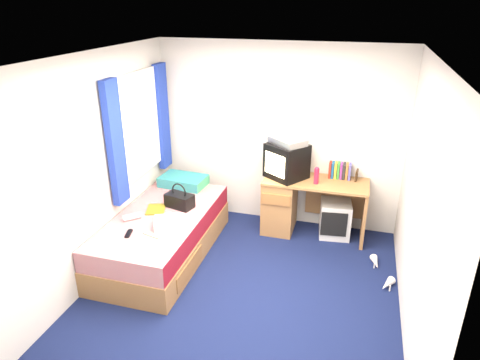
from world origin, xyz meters
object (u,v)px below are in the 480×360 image
(white_heels, at_px, (381,273))
(remote_control, at_px, (129,233))
(bed, at_px, (163,235))
(handbag, at_px, (179,200))
(crt_tv, at_px, (286,161))
(magazine, at_px, (156,209))
(colour_swatch_fan, at_px, (152,235))
(vcr, at_px, (288,141))
(desk, at_px, (293,202))
(picture_frame, at_px, (357,175))
(storage_cube, at_px, (335,219))
(pink_water_bottle, at_px, (316,176))
(aerosol_can, at_px, (307,170))
(towel, at_px, (169,223))
(water_bottle, at_px, (132,217))
(pillow, at_px, (183,181))

(white_heels, bearing_deg, remote_control, -163.86)
(bed, relative_size, handbag, 5.44)
(bed, distance_m, crt_tv, 1.78)
(magazine, xyz_separation_m, colour_swatch_fan, (0.23, -0.55, -0.00))
(vcr, relative_size, magazine, 1.52)
(colour_swatch_fan, bearing_deg, desk, 49.46)
(vcr, height_order, picture_frame, vcr)
(vcr, bearing_deg, storage_cube, 40.43)
(pink_water_bottle, height_order, colour_swatch_fan, pink_water_bottle)
(desk, xyz_separation_m, pink_water_bottle, (0.28, -0.10, 0.44))
(colour_swatch_fan, distance_m, white_heels, 2.56)
(storage_cube, height_order, pink_water_bottle, pink_water_bottle)
(aerosol_can, xyz_separation_m, colour_swatch_fan, (-1.41, -1.57, -0.29))
(towel, bearing_deg, white_heels, 12.62)
(water_bottle, bearing_deg, towel, -6.38)
(remote_control, distance_m, white_heels, 2.81)
(bed, distance_m, storage_cube, 2.20)
(picture_frame, distance_m, remote_control, 2.84)
(crt_tv, height_order, towel, crt_tv)
(pillow, height_order, aerosol_can, aerosol_can)
(desk, bearing_deg, water_bottle, -143.44)
(bed, distance_m, water_bottle, 0.45)
(picture_frame, distance_m, colour_swatch_fan, 2.61)
(magazine, xyz_separation_m, water_bottle, (-0.15, -0.29, 0.03))
(storage_cube, xyz_separation_m, picture_frame, (0.21, 0.12, 0.58))
(bed, relative_size, white_heels, 3.17)
(desk, height_order, picture_frame, picture_frame)
(picture_frame, distance_m, handbag, 2.22)
(towel, bearing_deg, water_bottle, 173.62)
(towel, bearing_deg, storage_cube, 37.03)
(desk, distance_m, magazine, 1.77)
(vcr, distance_m, remote_control, 2.19)
(storage_cube, relative_size, white_heels, 0.75)
(towel, distance_m, magazine, 0.48)
(handbag, distance_m, water_bottle, 0.60)
(pillow, height_order, desk, desk)
(towel, bearing_deg, remote_control, -144.49)
(pink_water_bottle, bearing_deg, pillow, -177.73)
(water_bottle, height_order, remote_control, water_bottle)
(bed, relative_size, colour_swatch_fan, 9.09)
(pink_water_bottle, height_order, remote_control, pink_water_bottle)
(picture_frame, bearing_deg, storage_cube, -142.58)
(pillow, height_order, crt_tv, crt_tv)
(remote_control, bearing_deg, handbag, 56.16)
(storage_cube, relative_size, picture_frame, 3.38)
(desk, distance_m, white_heels, 1.42)
(desk, height_order, pink_water_bottle, pink_water_bottle)
(vcr, xyz_separation_m, water_bottle, (-1.54, -1.23, -0.66))
(pillow, distance_m, pink_water_bottle, 1.77)
(storage_cube, bearing_deg, pillow, 178.29)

